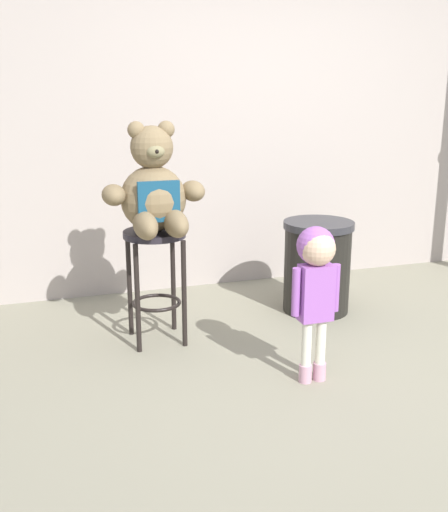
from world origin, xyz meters
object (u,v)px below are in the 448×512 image
object	(u,v)px
teddy_bear	(154,192)
child_walking	(316,271)
bar_stool_with_teddy	(155,263)
trash_bin	(317,266)

from	to	relation	value
teddy_bear	child_walking	bearing A→B (deg)	-48.53
bar_stool_with_teddy	child_walking	distance (m)	1.10
bar_stool_with_teddy	trash_bin	xyz separation A→B (m)	(1.24, 0.18, -0.19)
bar_stool_with_teddy	trash_bin	world-z (taller)	bar_stool_with_teddy
bar_stool_with_teddy	child_walking	size ratio (longest dim) A/B	0.83
teddy_bear	trash_bin	world-z (taller)	teddy_bear
teddy_bear	child_walking	distance (m)	1.12
bar_stool_with_teddy	teddy_bear	bearing A→B (deg)	-90.00
bar_stool_with_teddy	teddy_bear	xyz separation A→B (m)	(0.00, -0.03, 0.46)
bar_stool_with_teddy	teddy_bear	world-z (taller)	teddy_bear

